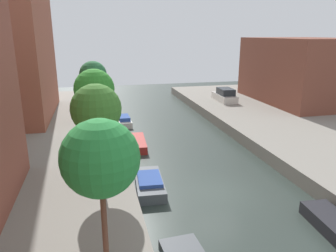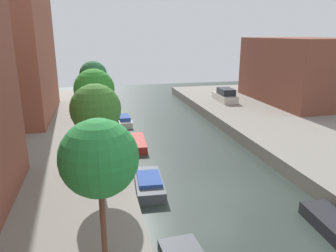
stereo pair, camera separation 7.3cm
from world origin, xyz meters
name	(u,v)px [view 1 (the left image)]	position (x,y,z in m)	size (l,w,h in m)	color
ground_plane	(219,193)	(0.00, 0.00, 0.00)	(84.00, 84.00, 0.00)	#2D3833
low_block_right	(303,70)	(18.00, 18.27, 4.76)	(10.00, 14.29, 7.52)	brown
street_tree_1	(100,159)	(-6.78, -5.84, 5.10)	(2.64, 2.64, 5.44)	brown
street_tree_2	(96,110)	(-6.78, 1.09, 5.16)	(2.71, 2.71, 5.54)	brown
street_tree_3	(94,89)	(-6.78, 8.68, 4.99)	(3.05, 3.05, 5.53)	brown
street_tree_4	(93,75)	(-6.78, 15.59, 5.19)	(2.60, 2.60, 5.55)	brown
parked_car	(225,96)	(8.90, 20.35, 1.66)	(1.94, 4.65, 1.59)	beige
moored_boat_left_3	(149,183)	(-3.94, 1.42, 0.37)	(1.88, 4.04, 0.84)	#4C5156
moored_boat_left_4	(136,143)	(-3.69, 9.03, 0.31)	(1.76, 4.08, 0.63)	maroon
moored_boat_left_5	(124,121)	(-3.99, 16.08, 0.40)	(1.38, 3.71, 0.96)	beige
moored_boat_right_2	(333,224)	(3.86, -4.72, 0.33)	(1.76, 3.53, 0.65)	#232328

